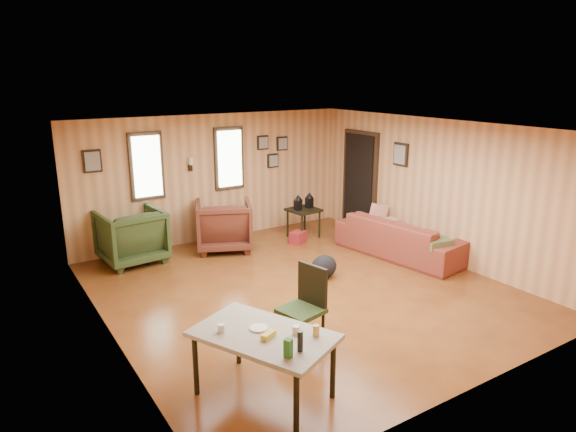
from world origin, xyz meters
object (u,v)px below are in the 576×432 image
(end_table, at_px, (151,240))
(dining_table, at_px, (264,339))
(sofa, at_px, (401,231))
(side_table, at_px, (304,208))
(recliner_green, at_px, (131,234))
(recliner_brown, at_px, (224,223))

(end_table, xyz_separation_m, dining_table, (-0.31, -4.44, 0.28))
(sofa, relative_size, side_table, 2.64)
(end_table, xyz_separation_m, side_table, (2.93, -0.35, 0.25))
(sofa, bearing_deg, recliner_green, 52.94)
(recliner_brown, xyz_separation_m, end_table, (-1.31, 0.16, -0.15))
(dining_table, bearing_deg, recliner_green, 65.04)
(recliner_brown, height_order, end_table, recliner_brown)
(end_table, relative_size, dining_table, 0.40)
(side_table, bearing_deg, recliner_green, 172.56)
(end_table, height_order, side_table, side_table)
(recliner_brown, bearing_deg, side_table, -163.24)
(recliner_green, height_order, dining_table, recliner_green)
(recliner_brown, distance_m, end_table, 1.33)
(recliner_brown, distance_m, side_table, 1.64)
(recliner_brown, height_order, side_table, recliner_brown)
(recliner_green, relative_size, end_table, 1.63)
(recliner_brown, bearing_deg, end_table, 16.66)
(recliner_brown, height_order, recliner_green, recliner_green)
(sofa, distance_m, end_table, 4.35)
(end_table, distance_m, side_table, 2.96)
(recliner_brown, bearing_deg, sofa, 164.63)
(sofa, relative_size, dining_table, 1.49)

